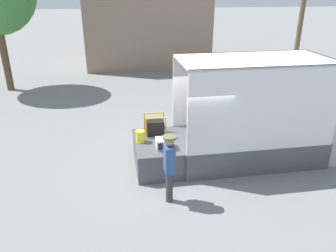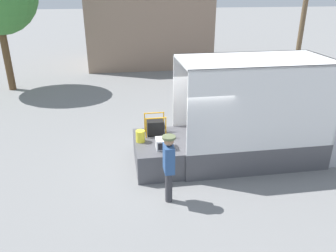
{
  "view_description": "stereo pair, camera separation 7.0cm",
  "coord_description": "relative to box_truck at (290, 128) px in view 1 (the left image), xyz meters",
  "views": [
    {
      "loc": [
        -1.8,
        -8.76,
        5.08
      ],
      "look_at": [
        -0.37,
        -0.2,
        1.38
      ],
      "focal_mm": 35.0,
      "sensor_mm": 36.0,
      "label": 1
    },
    {
      "loc": [
        -1.73,
        -8.77,
        5.08
      ],
      "look_at": [
        -0.37,
        -0.2,
        1.38
      ],
      "focal_mm": 35.0,
      "sensor_mm": 36.0,
      "label": 2
    }
  ],
  "objects": [
    {
      "name": "microwave",
      "position": [
        -4.14,
        -0.5,
        0.03
      ],
      "size": [
        0.48,
        0.4,
        0.3
      ],
      "color": "white",
      "rests_on": "tailgate_deck"
    },
    {
      "name": "orange_bucket",
      "position": [
        -4.77,
        0.04,
        0.06
      ],
      "size": [
        0.27,
        0.27,
        0.35
      ],
      "color": "yellow",
      "rests_on": "tailgate_deck"
    },
    {
      "name": "ground_plane",
      "position": [
        -3.61,
        0.0,
        -0.94
      ],
      "size": [
        160.0,
        160.0,
        0.0
      ],
      "primitive_type": "plane",
      "color": "gray"
    },
    {
      "name": "tailgate_deck",
      "position": [
        -4.28,
        0.0,
        -0.53
      ],
      "size": [
        1.33,
        2.05,
        0.83
      ],
      "primitive_type": "cube",
      "color": "#4C4C51",
      "rests_on": "ground"
    },
    {
      "name": "portable_generator",
      "position": [
        -4.26,
        0.5,
        0.13
      ],
      "size": [
        0.64,
        0.49,
        0.64
      ],
      "color": "black",
      "rests_on": "tailgate_deck"
    },
    {
      "name": "worker_person",
      "position": [
        -4.23,
        -1.86,
        0.19
      ],
      "size": [
        0.33,
        0.44,
        1.83
      ],
      "color": "#38383D",
      "rests_on": "ground"
    },
    {
      "name": "box_truck",
      "position": [
        0.0,
        0.0,
        0.0
      ],
      "size": [
        6.24,
        2.16,
        3.2
      ],
      "color": "#B2B2B7",
      "rests_on": "ground"
    }
  ]
}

